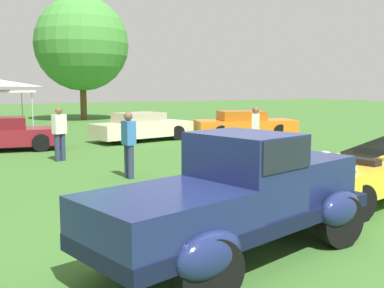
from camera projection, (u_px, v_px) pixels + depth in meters
The scene contains 10 objects.
ground_plane at pixel (232, 249), 6.49m from camera, with size 120.00×120.00×0.00m, color #386628.
feature_pickup_truck at pixel (240, 195), 6.10m from camera, with size 4.68×2.58×1.70m.
neighbor_convertible at pixel (363, 172), 9.29m from camera, with size 4.76×2.53×1.40m.
show_car_burgundy at pixel (4, 134), 16.42m from camera, with size 4.20×2.25×1.22m.
show_car_cream at pixel (142, 127), 19.36m from camera, with size 4.58×2.45×1.22m.
show_car_orange at pixel (244, 124), 20.75m from camera, with size 4.87×2.96×1.22m.
spectator_near_truck at pixel (129, 143), 11.41m from camera, with size 0.26×0.41×1.69m.
spectator_between_cars at pixel (255, 131), 14.40m from camera, with size 0.43×0.46×1.69m.
spectator_by_row at pixel (59, 132), 14.08m from camera, with size 0.46×0.36×1.69m.
treeline_center at pixel (82, 44), 30.98m from camera, with size 6.41×6.41×8.45m.
Camera 1 is at (-3.54, -5.19, 2.31)m, focal length 42.26 mm.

